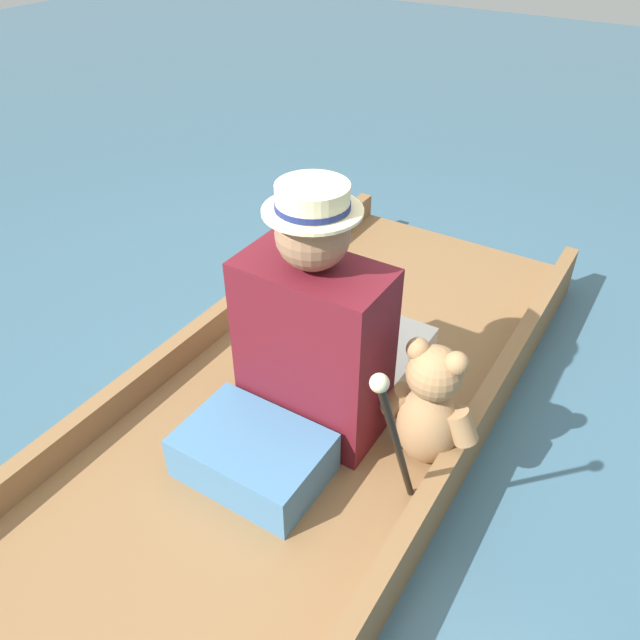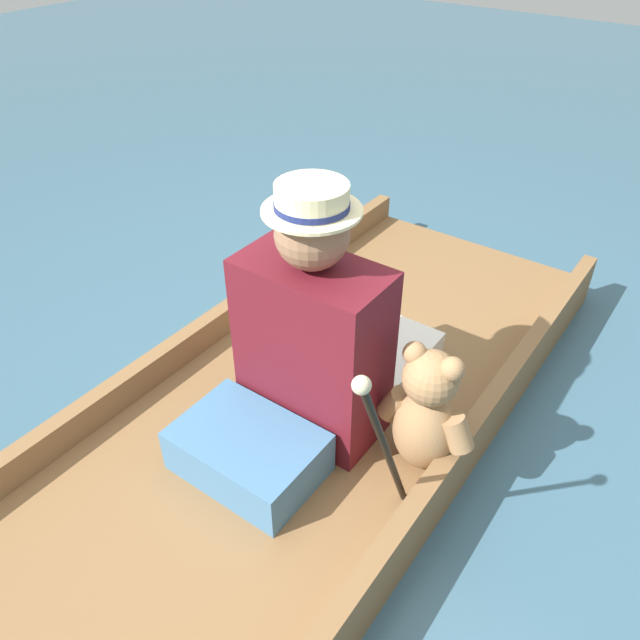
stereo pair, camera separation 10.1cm
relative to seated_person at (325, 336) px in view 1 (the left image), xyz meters
The scene contains 7 objects.
ground_plane 0.45m from the seated_person, 161.32° to the right, with size 16.00×16.00×0.00m, color #385B70.
punt_boat 0.38m from the seated_person, 161.32° to the right, with size 1.15×2.86×0.23m.
seat_cushion 0.44m from the seated_person, 95.55° to the right, with size 0.45×0.31×0.16m.
seated_person is the anchor object (origin of this frame).
teddy_bear 0.41m from the seated_person, ahead, with size 0.33×0.19×0.47m.
wine_glass 0.60m from the seated_person, 139.67° to the left, with size 0.08×0.08×0.23m.
walking_cane 0.56m from the seated_person, 39.97° to the right, with size 0.04×0.32×0.71m.
Camera 1 is at (0.89, -1.35, 1.69)m, focal length 35.00 mm.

